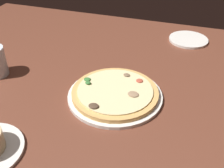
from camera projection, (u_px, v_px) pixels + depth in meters
The scene contains 3 objects.
dining_table at pixel (109, 93), 84.97cm from camera, with size 150.00×110.00×4.00cm, color brown.
pizza_main at pixel (115, 94), 79.48cm from camera, with size 26.99×26.99×3.40cm.
side_plate at pixel (188, 40), 109.59cm from camera, with size 15.02×15.02×0.90cm, color silver.
Camera 1 is at (-21.88, 64.34, 53.10)cm, focal length 44.88 mm.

